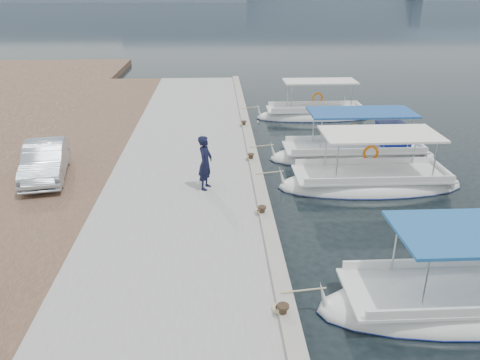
% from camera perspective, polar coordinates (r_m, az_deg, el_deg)
% --- Properties ---
extents(ground, '(400.00, 400.00, 0.00)m').
position_cam_1_polar(ground, '(14.31, 4.64, -8.86)').
color(ground, black).
rests_on(ground, ground).
extents(concrete_quay, '(6.00, 40.00, 0.50)m').
position_cam_1_polar(concrete_quay, '(18.56, -6.52, -0.21)').
color(concrete_quay, gray).
rests_on(concrete_quay, ground).
extents(quay_curb, '(0.44, 40.00, 0.12)m').
position_cam_1_polar(quay_curb, '(18.46, 2.08, 0.85)').
color(quay_curb, gray).
rests_on(quay_curb, concrete_quay).
extents(cobblestone_strip, '(4.00, 40.00, 0.50)m').
position_cam_1_polar(cobblestone_strip, '(19.54, -21.31, -0.49)').
color(cobblestone_strip, brown).
rests_on(cobblestone_strip, ground).
extents(fishing_caique_b, '(7.80, 2.48, 2.83)m').
position_cam_1_polar(fishing_caique_b, '(13.39, 26.29, -13.39)').
color(fishing_caique_b, white).
rests_on(fishing_caique_b, ground).
extents(fishing_caique_c, '(7.37, 2.51, 2.83)m').
position_cam_1_polar(fishing_caique_c, '(19.26, 15.57, -0.46)').
color(fishing_caique_c, white).
rests_on(fishing_caique_c, ground).
extents(fishing_caique_d, '(7.75, 2.30, 2.83)m').
position_cam_1_polar(fishing_caique_d, '(22.13, 13.88, 2.99)').
color(fishing_caique_d, white).
rests_on(fishing_caique_d, ground).
extents(fishing_caique_e, '(6.98, 1.98, 2.83)m').
position_cam_1_polar(fishing_caique_e, '(28.41, 9.12, 7.70)').
color(fishing_caique_e, white).
rests_on(fishing_caique_e, ground).
extents(mooring_bollards, '(0.28, 20.28, 0.33)m').
position_cam_1_polar(mooring_bollards, '(15.23, 2.71, -3.70)').
color(mooring_bollards, black).
rests_on(mooring_bollards, concrete_quay).
extents(fisherman, '(0.70, 0.85, 2.01)m').
position_cam_1_polar(fisherman, '(16.93, -4.26, 2.12)').
color(fisherman, black).
rests_on(fisherman, concrete_quay).
extents(parked_car, '(2.19, 4.34, 1.36)m').
position_cam_1_polar(parked_car, '(19.50, -22.65, 2.20)').
color(parked_car, '#ABB7C4').
rests_on(parked_car, cobblestone_strip).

